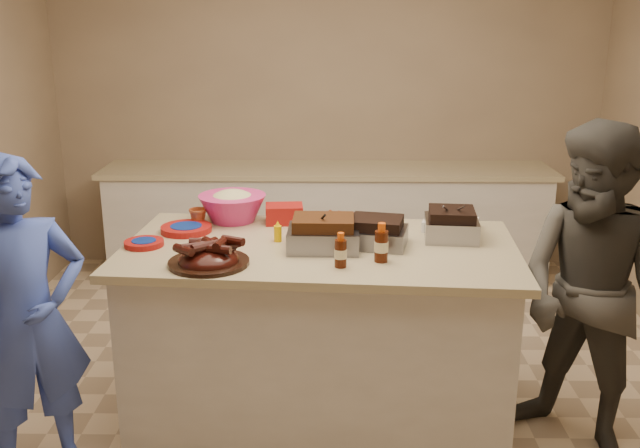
{
  "coord_description": "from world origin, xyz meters",
  "views": [
    {
      "loc": [
        0.03,
        -3.4,
        2.1
      ],
      "look_at": [
        -0.03,
        0.11,
        1.05
      ],
      "focal_mm": 40.0,
      "sensor_mm": 36.0,
      "label": 1
    }
  ],
  "objects_px": {
    "island": "(320,409)",
    "guest_gray": "(577,446)",
    "mustard_bottle": "(278,241)",
    "coleslaw_bowl": "(233,221)",
    "bbq_bottle_a": "(340,267)",
    "rib_platter": "(209,264)",
    "roasting_pan": "(451,239)",
    "plastic_cup": "(198,225)",
    "bbq_bottle_b": "(381,261)"
  },
  "relations": [
    {
      "from": "island",
      "to": "guest_gray",
      "type": "xyz_separation_m",
      "value": [
        1.3,
        -0.33,
        0.0
      ]
    },
    {
      "from": "island",
      "to": "mustard_bottle",
      "type": "distance_m",
      "value": 0.98
    },
    {
      "from": "island",
      "to": "coleslaw_bowl",
      "type": "xyz_separation_m",
      "value": [
        -0.5,
        0.44,
        0.95
      ]
    },
    {
      "from": "bbq_bottle_a",
      "to": "island",
      "type": "bearing_deg",
      "value": 107.8
    },
    {
      "from": "guest_gray",
      "to": "island",
      "type": "bearing_deg",
      "value": -148.92
    },
    {
      "from": "island",
      "to": "rib_platter",
      "type": "height_order",
      "value": "rib_platter"
    },
    {
      "from": "rib_platter",
      "to": "mustard_bottle",
      "type": "distance_m",
      "value": 0.47
    },
    {
      "from": "roasting_pan",
      "to": "bbq_bottle_a",
      "type": "distance_m",
      "value": 0.74
    },
    {
      "from": "coleslaw_bowl",
      "to": "plastic_cup",
      "type": "xyz_separation_m",
      "value": [
        -0.19,
        -0.08,
        0.0
      ]
    },
    {
      "from": "coleslaw_bowl",
      "to": "bbq_bottle_a",
      "type": "distance_m",
      "value": 0.97
    },
    {
      "from": "mustard_bottle",
      "to": "plastic_cup",
      "type": "height_order",
      "value": "mustard_bottle"
    },
    {
      "from": "bbq_bottle_a",
      "to": "coleslaw_bowl",
      "type": "bearing_deg",
      "value": 128.75
    },
    {
      "from": "island",
      "to": "bbq_bottle_a",
      "type": "bearing_deg",
      "value": -68.07
    },
    {
      "from": "rib_platter",
      "to": "bbq_bottle_b",
      "type": "height_order",
      "value": "bbq_bottle_b"
    },
    {
      "from": "bbq_bottle_a",
      "to": "mustard_bottle",
      "type": "height_order",
      "value": "bbq_bottle_a"
    },
    {
      "from": "roasting_pan",
      "to": "coleslaw_bowl",
      "type": "xyz_separation_m",
      "value": [
        -1.19,
        0.31,
        0.0
      ]
    },
    {
      "from": "bbq_bottle_b",
      "to": "plastic_cup",
      "type": "relative_size",
      "value": 1.93
    },
    {
      "from": "bbq_bottle_a",
      "to": "plastic_cup",
      "type": "height_order",
      "value": "bbq_bottle_a"
    },
    {
      "from": "bbq_bottle_b",
      "to": "plastic_cup",
      "type": "bearing_deg",
      "value": 148.71
    },
    {
      "from": "plastic_cup",
      "to": "bbq_bottle_a",
      "type": "bearing_deg",
      "value": -40.62
    },
    {
      "from": "island",
      "to": "coleslaw_bowl",
      "type": "relative_size",
      "value": 5.25
    },
    {
      "from": "rib_platter",
      "to": "roasting_pan",
      "type": "relative_size",
      "value": 1.41
    },
    {
      "from": "coleslaw_bowl",
      "to": "plastic_cup",
      "type": "height_order",
      "value": "coleslaw_bowl"
    },
    {
      "from": "bbq_bottle_b",
      "to": "rib_platter",
      "type": "bearing_deg",
      "value": -176.12
    },
    {
      "from": "bbq_bottle_b",
      "to": "plastic_cup",
      "type": "height_order",
      "value": "bbq_bottle_b"
    },
    {
      "from": "rib_platter",
      "to": "plastic_cup",
      "type": "bearing_deg",
      "value": 104.39
    },
    {
      "from": "rib_platter",
      "to": "bbq_bottle_a",
      "type": "distance_m",
      "value": 0.62
    },
    {
      "from": "island",
      "to": "mustard_bottle",
      "type": "xyz_separation_m",
      "value": [
        -0.22,
        0.07,
        0.95
      ]
    },
    {
      "from": "mustard_bottle",
      "to": "guest_gray",
      "type": "bearing_deg",
      "value": -14.54
    },
    {
      "from": "roasting_pan",
      "to": "plastic_cup",
      "type": "relative_size",
      "value": 2.76
    },
    {
      "from": "island",
      "to": "roasting_pan",
      "type": "height_order",
      "value": "roasting_pan"
    },
    {
      "from": "island",
      "to": "roasting_pan",
      "type": "xyz_separation_m",
      "value": [
        0.69,
        0.13,
        0.95
      ]
    },
    {
      "from": "bbq_bottle_b",
      "to": "guest_gray",
      "type": "relative_size",
      "value": 0.12
    },
    {
      "from": "rib_platter",
      "to": "guest_gray",
      "type": "relative_size",
      "value": 0.24
    },
    {
      "from": "coleslaw_bowl",
      "to": "bbq_bottle_a",
      "type": "bearing_deg",
      "value": -51.25
    },
    {
      "from": "bbq_bottle_b",
      "to": "guest_gray",
      "type": "xyz_separation_m",
      "value": [
        1.0,
        -0.09,
        -0.95
      ]
    },
    {
      "from": "rib_platter",
      "to": "bbq_bottle_b",
      "type": "distance_m",
      "value": 0.82
    },
    {
      "from": "bbq_bottle_a",
      "to": "guest_gray",
      "type": "height_order",
      "value": "bbq_bottle_a"
    },
    {
      "from": "island",
      "to": "roasting_pan",
      "type": "distance_m",
      "value": 1.18
    },
    {
      "from": "island",
      "to": "bbq_bottle_b",
      "type": "xyz_separation_m",
      "value": [
        0.3,
        -0.24,
        0.95
      ]
    },
    {
      "from": "roasting_pan",
      "to": "coleslaw_bowl",
      "type": "bearing_deg",
      "value": 170.8
    },
    {
      "from": "bbq_bottle_a",
      "to": "bbq_bottle_b",
      "type": "height_order",
      "value": "bbq_bottle_b"
    },
    {
      "from": "bbq_bottle_b",
      "to": "mustard_bottle",
      "type": "bearing_deg",
      "value": 149.5
    },
    {
      "from": "guest_gray",
      "to": "mustard_bottle",
      "type": "bearing_deg",
      "value": -149.31
    },
    {
      "from": "mustard_bottle",
      "to": "bbq_bottle_a",
      "type": "bearing_deg",
      "value": -50.04
    },
    {
      "from": "bbq_bottle_a",
      "to": "bbq_bottle_b",
      "type": "bearing_deg",
      "value": 22.19
    },
    {
      "from": "rib_platter",
      "to": "plastic_cup",
      "type": "xyz_separation_m",
      "value": [
        -0.17,
        0.65,
        0.0
      ]
    },
    {
      "from": "plastic_cup",
      "to": "guest_gray",
      "type": "xyz_separation_m",
      "value": [
        1.99,
        -0.69,
        -0.95
      ]
    },
    {
      "from": "rib_platter",
      "to": "roasting_pan",
      "type": "distance_m",
      "value": 1.28
    },
    {
      "from": "rib_platter",
      "to": "coleslaw_bowl",
      "type": "height_order",
      "value": "coleslaw_bowl"
    }
  ]
}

